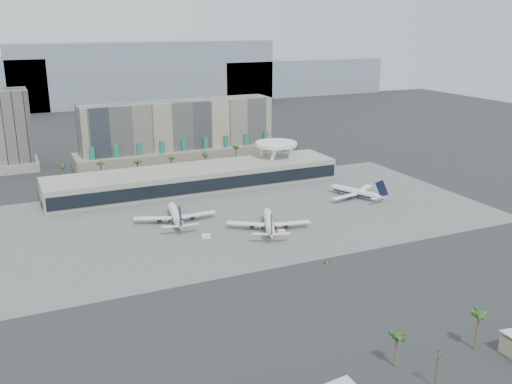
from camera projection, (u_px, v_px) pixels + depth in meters
name	position (u px, v px, depth m)	size (l,w,h in m)	color
ground	(280.00, 256.00, 237.12)	(900.00, 900.00, 0.00)	#232326
apron_pad	(231.00, 216.00, 285.05)	(260.00, 130.00, 0.06)	#5B5B59
mountain_ridge	(117.00, 78.00, 649.08)	(680.00, 60.00, 70.00)	gray
hotel	(179.00, 138.00, 388.19)	(140.00, 30.00, 42.00)	tan
office_tower	(10.00, 135.00, 367.31)	(30.00, 30.00, 52.00)	black
terminal	(196.00, 177.00, 330.96)	(170.00, 32.50, 14.50)	#A39C8F
saucer_structure	(276.00, 146.00, 354.54)	(26.00, 26.00, 21.89)	white
palm_row	(188.00, 156.00, 363.21)	(157.80, 2.80, 13.10)	brown
utility_pole	(437.00, 364.00, 150.49)	(3.20, 0.85, 12.00)	#4C3826
airliner_left	(176.00, 215.00, 275.08)	(39.63, 41.10, 14.26)	white
airliner_centre	(269.00, 223.00, 265.57)	(37.52, 38.69, 14.12)	white
airliner_right	(356.00, 192.00, 313.71)	(34.53, 35.56, 13.12)	white
service_vehicle_a	(206.00, 236.00, 256.06)	(3.88, 1.90, 1.90)	white
service_vehicle_b	(281.00, 232.00, 261.93)	(3.28, 1.88, 1.69)	white
taxiway_sign	(327.00, 262.00, 229.86)	(2.17, 0.64, 0.98)	black
near_palm_a	(397.00, 340.00, 159.42)	(6.00, 6.00, 11.16)	brown
near_palm_b	(479.00, 319.00, 167.21)	(6.00, 6.00, 12.99)	brown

